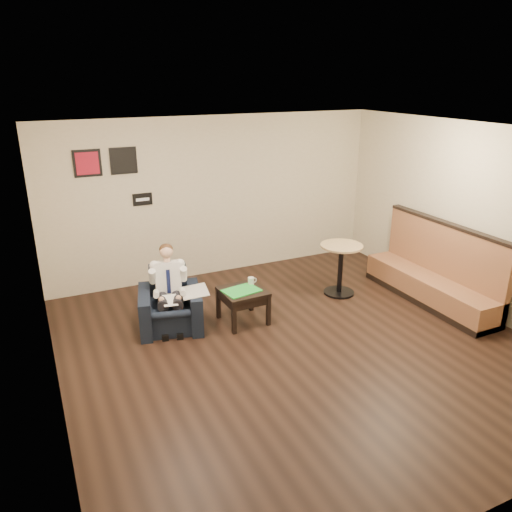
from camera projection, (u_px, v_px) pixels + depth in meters
name	position (u px, v px, depth m)	size (l,w,h in m)	color
ground	(300.00, 346.00, 6.69)	(6.00, 6.00, 0.00)	black
wall_back	(216.00, 197.00, 8.76)	(6.00, 0.02, 2.80)	beige
wall_front	(510.00, 369.00, 3.66)	(6.00, 0.02, 2.80)	beige
wall_left	(44.00, 290.00, 5.00)	(0.02, 6.00, 2.80)	beige
wall_right	(477.00, 220.00, 7.41)	(0.02, 6.00, 2.80)	beige
ceiling	(307.00, 133.00, 5.73)	(6.00, 6.00, 0.02)	white
seating_sign	(142.00, 199.00, 8.19)	(0.32, 0.02, 0.20)	black
art_print_left	(87.00, 163.00, 7.64)	(0.42, 0.03, 0.42)	#AE152B
art_print_right	(123.00, 161.00, 7.86)	(0.42, 0.03, 0.42)	black
armchair	(170.00, 301.00, 7.07)	(0.86, 0.86, 0.83)	black
seated_man	(170.00, 294.00, 6.92)	(0.54, 0.81, 1.14)	silver
lap_papers	(170.00, 300.00, 6.85)	(0.19, 0.27, 0.01)	white
newspaper	(195.00, 291.00, 7.00)	(0.36, 0.45, 0.01)	silver
side_table	(243.00, 306.00, 7.29)	(0.62, 0.62, 0.50)	black
green_folder	(241.00, 291.00, 7.16)	(0.50, 0.36, 0.01)	green
coffee_mug	(251.00, 281.00, 7.38)	(0.09, 0.09, 0.11)	white
smartphone	(241.00, 285.00, 7.37)	(0.16, 0.08, 0.01)	black
banquette	(432.00, 264.00, 7.82)	(0.59, 2.46, 1.26)	brown
cafe_table	(340.00, 269.00, 8.16)	(0.69, 0.69, 0.85)	tan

